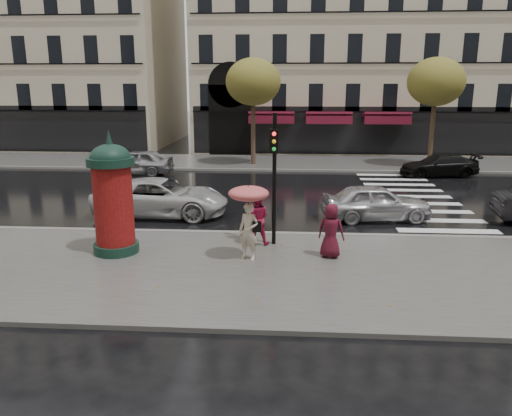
# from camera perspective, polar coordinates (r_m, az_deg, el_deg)

# --- Properties ---
(ground) EXTENTS (160.00, 160.00, 0.00)m
(ground) POSITION_cam_1_polar(r_m,az_deg,el_deg) (14.39, 2.46, -6.78)
(ground) COLOR black
(ground) RESTS_ON ground
(near_sidewalk) EXTENTS (90.00, 7.00, 0.12)m
(near_sidewalk) POSITION_cam_1_polar(r_m,az_deg,el_deg) (13.90, 2.41, -7.28)
(near_sidewalk) COLOR #474744
(near_sidewalk) RESTS_ON ground
(far_sidewalk) EXTENTS (90.00, 6.00, 0.12)m
(far_sidewalk) POSITION_cam_1_polar(r_m,az_deg,el_deg) (32.84, 3.30, 5.20)
(far_sidewalk) COLOR #474744
(far_sidewalk) RESTS_ON ground
(near_kerb) EXTENTS (90.00, 0.25, 0.14)m
(near_kerb) POSITION_cam_1_polar(r_m,az_deg,el_deg) (17.20, 2.71, -3.00)
(near_kerb) COLOR slate
(near_kerb) RESTS_ON ground
(far_kerb) EXTENTS (90.00, 0.25, 0.14)m
(far_kerb) POSITION_cam_1_polar(r_m,az_deg,el_deg) (29.87, 3.24, 4.33)
(far_kerb) COLOR slate
(far_kerb) RESTS_ON ground
(zebra_crossing) EXTENTS (3.60, 11.75, 0.01)m
(zebra_crossing) POSITION_cam_1_polar(r_m,az_deg,el_deg) (24.29, 17.35, 1.28)
(zebra_crossing) COLOR silver
(zebra_crossing) RESTS_ON ground
(bldg_far_corner) EXTENTS (26.00, 14.00, 22.90)m
(bldg_far_corner) POSITION_cam_1_polar(r_m,az_deg,el_deg) (44.25, 12.10, 21.84)
(bldg_far_corner) COLOR #B7A88C
(bldg_far_corner) RESTS_ON ground
(bldg_far_left) EXTENTS (24.00, 14.00, 22.90)m
(bldg_far_left) POSITION_cam_1_polar(r_m,az_deg,el_deg) (49.22, -24.72, 20.11)
(bldg_far_left) COLOR #B7A88C
(bldg_far_left) RESTS_ON ground
(tree_far_left) EXTENTS (3.40, 3.40, 6.64)m
(tree_far_left) POSITION_cam_1_polar(r_m,az_deg,el_deg) (31.53, -0.33, 14.18)
(tree_far_left) COLOR #38281C
(tree_far_left) RESTS_ON ground
(tree_far_right) EXTENTS (3.40, 3.40, 6.64)m
(tree_far_right) POSITION_cam_1_polar(r_m,az_deg,el_deg) (32.63, 19.89, 13.36)
(tree_far_right) COLOR #38281C
(tree_far_right) RESTS_ON ground
(woman_umbrella) EXTENTS (1.17, 1.17, 2.24)m
(woman_umbrella) POSITION_cam_1_polar(r_m,az_deg,el_deg) (14.25, -0.84, -0.23)
(woman_umbrella) COLOR beige
(woman_umbrella) RESTS_ON near_sidewalk
(woman_red) EXTENTS (0.82, 0.64, 1.67)m
(woman_red) POSITION_cam_1_polar(r_m,az_deg,el_deg) (15.77, 0.07, -1.23)
(woman_red) COLOR #A8143D
(woman_red) RESTS_ON near_sidewalk
(man_burgundy) EXTENTS (0.91, 0.73, 1.61)m
(man_burgundy) POSITION_cam_1_polar(r_m,az_deg,el_deg) (14.77, 8.56, -2.58)
(man_burgundy) COLOR #4E0F1F
(man_burgundy) RESTS_ON near_sidewalk
(morris_column) EXTENTS (1.38, 1.38, 3.72)m
(morris_column) POSITION_cam_1_polar(r_m,az_deg,el_deg) (15.38, -16.04, 1.44)
(morris_column) COLOR black
(morris_column) RESTS_ON near_sidewalk
(traffic_light) EXTENTS (0.26, 0.39, 4.13)m
(traffic_light) POSITION_cam_1_polar(r_m,az_deg,el_deg) (15.37, 2.10, 4.73)
(traffic_light) COLOR black
(traffic_light) RESTS_ON near_sidewalk
(car_silver) EXTENTS (4.27, 2.13, 1.40)m
(car_silver) POSITION_cam_1_polar(r_m,az_deg,el_deg) (19.60, 13.57, 0.65)
(car_silver) COLOR silver
(car_silver) RESTS_ON ground
(car_white) EXTENTS (5.32, 2.52, 1.47)m
(car_white) POSITION_cam_1_polar(r_m,az_deg,el_deg) (20.07, -10.81, 1.21)
(car_white) COLOR beige
(car_white) RESTS_ON ground
(car_black) EXTENTS (4.49, 2.28, 1.25)m
(car_black) POSITION_cam_1_polar(r_m,az_deg,el_deg) (30.01, 20.18, 4.61)
(car_black) COLOR black
(car_black) RESTS_ON ground
(car_far_silver) EXTENTS (4.25, 1.73, 1.44)m
(car_far_silver) POSITION_cam_1_polar(r_m,az_deg,el_deg) (29.53, -13.58, 5.13)
(car_far_silver) COLOR #9F9FA4
(car_far_silver) RESTS_ON ground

